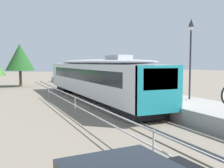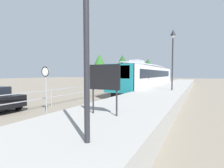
# 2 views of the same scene
# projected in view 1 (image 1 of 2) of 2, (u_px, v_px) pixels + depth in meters

# --- Properties ---
(ground_plane) EXTENTS (160.00, 160.00, 0.00)m
(ground_plane) POSITION_uv_depth(u_px,v_px,m) (75.00, 113.00, 17.75)
(ground_plane) COLOR slate
(track_rails) EXTENTS (3.20, 60.00, 0.14)m
(track_rails) POSITION_uv_depth(u_px,v_px,m) (116.00, 109.00, 18.96)
(track_rails) COLOR slate
(track_rails) RESTS_ON ground
(commuter_train) EXTENTS (2.82, 20.67, 3.74)m
(commuter_train) POSITION_uv_depth(u_px,v_px,m) (94.00, 77.00, 23.03)
(commuter_train) COLOR silver
(commuter_train) RESTS_ON track_rails
(station_platform) EXTENTS (3.90, 60.00, 0.90)m
(station_platform) POSITION_uv_depth(u_px,v_px,m) (155.00, 101.00, 20.24)
(station_platform) COLOR #999691
(station_platform) RESTS_ON ground
(platform_lamp_mid_platform) EXTENTS (0.34, 0.34, 5.35)m
(platform_lamp_mid_platform) POSITION_uv_depth(u_px,v_px,m) (191.00, 44.00, 17.57)
(platform_lamp_mid_platform) COLOR #232328
(platform_lamp_mid_platform) RESTS_ON station_platform
(carpark_fence) EXTENTS (0.06, 36.06, 1.25)m
(carpark_fence) POSITION_uv_depth(u_px,v_px,m) (153.00, 140.00, 8.44)
(carpark_fence) COLOR #9EA0A5
(carpark_fence) RESTS_ON ground
(tree_behind_carpark) EXTENTS (3.92, 3.92, 5.93)m
(tree_behind_carpark) POSITION_uv_depth(u_px,v_px,m) (20.00, 57.00, 36.55)
(tree_behind_carpark) COLOR brown
(tree_behind_carpark) RESTS_ON ground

